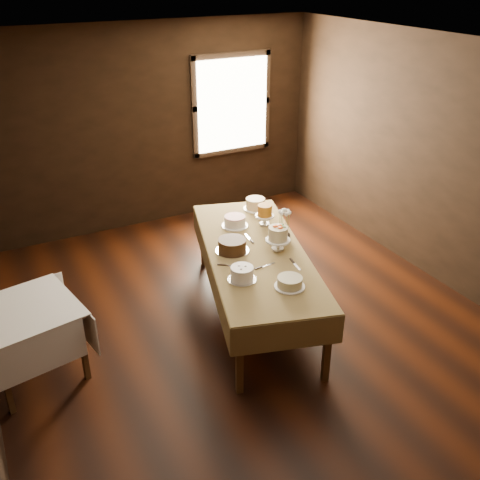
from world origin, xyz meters
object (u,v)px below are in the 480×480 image
at_px(side_table, 25,317).
at_px(cake_server_c, 247,237).
at_px(cake_lattice, 235,222).
at_px(cake_server_b, 297,267).
at_px(cake_caramel, 265,216).
at_px(cake_server_a, 269,265).
at_px(cake_cream, 290,283).
at_px(flower_vase, 284,234).
at_px(display_table, 255,255).
at_px(cake_flowers, 278,239).
at_px(cake_server_d, 279,236).
at_px(cake_server_e, 234,266).
at_px(cake_swirl, 242,274).
at_px(cake_chocolate, 232,246).
at_px(cake_speckled, 255,204).

relative_size(side_table, cake_server_c, 4.27).
xyz_separation_m(cake_lattice, cake_server_b, (0.12, -1.10, -0.05)).
bearing_deg(cake_caramel, cake_server_c, -149.61).
relative_size(cake_server_a, cake_server_b, 1.00).
bearing_deg(cake_cream, side_table, 159.31).
height_order(cake_server_b, flower_vase, flower_vase).
bearing_deg(display_table, cake_flowers, -21.80).
relative_size(display_table, cake_server_d, 11.30).
height_order(cake_server_a, cake_server_c, same).
relative_size(cake_server_b, cake_server_e, 1.00).
bearing_deg(cake_flowers, display_table, 158.20).
relative_size(cake_swirl, cake_server_c, 1.15).
bearing_deg(cake_server_b, display_table, -149.51).
xyz_separation_m(cake_lattice, cake_chocolate, (-0.30, -0.52, 0.01)).
height_order(cake_chocolate, cake_server_c, cake_chocolate).
relative_size(cake_speckled, cake_server_b, 1.33).
bearing_deg(display_table, cake_server_b, -68.29).
xyz_separation_m(cake_flowers, cake_server_d, (0.18, 0.26, -0.11)).
distance_m(cake_swirl, cake_server_a, 0.39).
relative_size(display_table, cake_caramel, 10.74).
bearing_deg(cake_chocolate, cake_lattice, 60.39).
height_order(side_table, cake_cream, cake_cream).
distance_m(cake_cream, cake_server_b, 0.39).
distance_m(side_table, cake_chocolate, 2.08).
distance_m(cake_cream, cake_server_e, 0.65).
height_order(cake_chocolate, cake_swirl, cake_swirl).
bearing_deg(cake_cream, cake_swirl, 136.93).
height_order(cake_swirl, flower_vase, flower_vase).
height_order(display_table, cake_cream, cake_cream).
bearing_deg(cake_swirl, cake_flowers, 31.23).
bearing_deg(cake_cream, flower_vase, 61.72).
xyz_separation_m(cake_speckled, cake_lattice, (-0.44, -0.31, -0.01)).
bearing_deg(cake_swirl, cake_server_c, 58.51).
relative_size(cake_flowers, cake_server_e, 1.11).
xyz_separation_m(cake_cream, cake_server_b, (0.26, 0.28, -0.04)).
xyz_separation_m(cake_caramel, cake_cream, (-0.46, -1.27, -0.06)).
bearing_deg(cake_server_a, cake_caramel, 57.35).
xyz_separation_m(cake_server_a, cake_server_e, (-0.32, 0.14, 0.00)).
bearing_deg(cake_lattice, cake_speckled, 35.19).
height_order(display_table, cake_lattice, cake_lattice).
xyz_separation_m(cake_swirl, cake_server_a, (0.36, 0.13, -0.06)).
height_order(cake_speckled, cake_flowers, cake_flowers).
bearing_deg(cake_lattice, cake_server_a, -96.46).
distance_m(cake_flowers, cake_swirl, 0.72).
height_order(cake_caramel, cake_flowers, cake_flowers).
height_order(cake_server_a, cake_server_d, same).
relative_size(cake_chocolate, cake_swirl, 1.40).
bearing_deg(cake_lattice, cake_server_e, -117.69).
distance_m(side_table, cake_cream, 2.39).
relative_size(cake_swirl, cake_server_d, 1.15).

